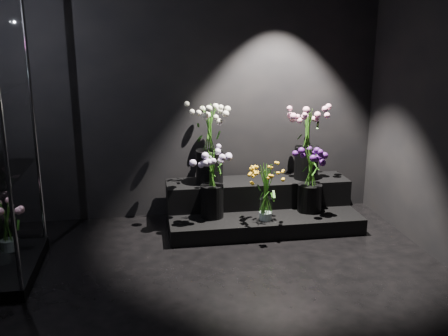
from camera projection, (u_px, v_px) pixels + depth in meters
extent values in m
plane|color=black|center=(218.00, 310.00, 3.55)|extent=(4.00, 4.00, 0.00)
plane|color=black|center=(188.00, 84.00, 5.09)|extent=(4.00, 0.00, 4.00)
plane|color=black|center=(331.00, 238.00, 1.28)|extent=(4.00, 0.00, 4.00)
cube|color=black|center=(262.00, 218.00, 5.09)|extent=(1.90, 0.84, 0.16)
cube|color=black|center=(257.00, 192.00, 5.24)|extent=(1.90, 0.42, 0.26)
cylinder|color=white|center=(266.00, 209.00, 4.79)|extent=(0.13, 0.13, 0.22)
cylinder|color=black|center=(212.00, 201.00, 4.86)|extent=(0.23, 0.23, 0.32)
cylinder|color=black|center=(310.00, 198.00, 5.03)|extent=(0.24, 0.24, 0.28)
cylinder|color=black|center=(210.00, 166.00, 5.07)|extent=(0.28, 0.28, 0.34)
cylinder|color=black|center=(306.00, 163.00, 5.22)|extent=(0.25, 0.25, 0.34)
cylinder|color=white|center=(8.00, 236.00, 4.25)|extent=(0.16, 0.16, 0.27)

